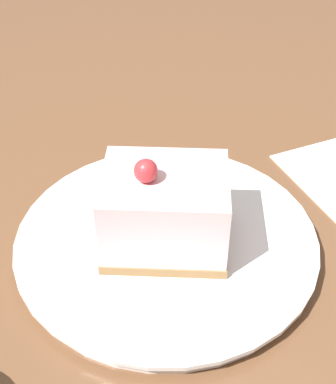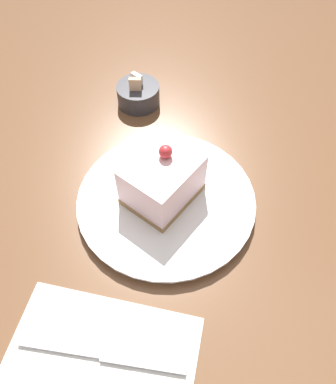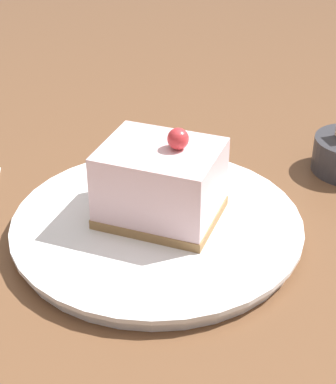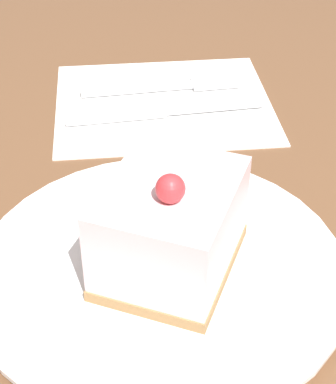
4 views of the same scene
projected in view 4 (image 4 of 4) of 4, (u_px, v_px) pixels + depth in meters
ground_plane at (171, 297)px, 0.42m from camera, size 4.00×4.00×0.00m
plate at (162, 269)px, 0.43m from camera, size 0.25×0.25×0.01m
cake_slice at (172, 227)px, 0.40m from camera, size 0.12×0.11×0.08m
napkin at (164, 102)px, 0.62m from camera, size 0.20×0.22×0.00m
fork at (176, 86)px, 0.64m from camera, size 0.04×0.16×0.00m
knife at (148, 114)px, 0.60m from camera, size 0.04×0.19×0.00m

